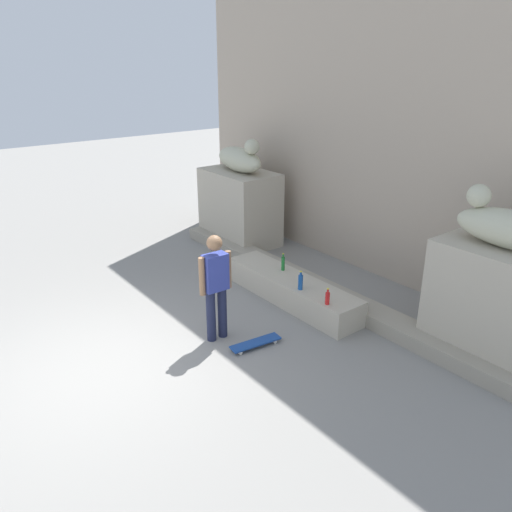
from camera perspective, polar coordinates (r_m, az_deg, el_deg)
ground_plane at (r=7.41m, az=-16.99°, el=-12.35°), size 40.00×40.00×0.00m
facade_wall at (r=9.81m, az=15.69°, el=17.52°), size 10.62×0.60×6.90m
pedestal_left at (r=11.56m, az=-1.85°, el=5.58°), size 1.81×1.11×1.65m
pedestal_right at (r=7.80m, az=25.96°, el=-4.94°), size 1.81×1.11×1.65m
statue_reclining_left at (r=11.27m, az=-1.83°, el=10.96°), size 1.65×0.74×0.78m
ledge_block at (r=8.86m, az=4.04°, el=-3.82°), size 2.87×0.66×0.45m
skater at (r=7.44m, az=-4.59°, el=-3.10°), size 0.23×0.54×1.67m
skateboard at (r=7.60m, az=-0.05°, el=-9.81°), size 0.29×0.82×0.08m
bottle_green at (r=9.02m, az=3.08°, el=-0.82°), size 0.06×0.06×0.32m
bottle_blue at (r=8.31m, az=5.07°, el=-2.93°), size 0.08×0.08×0.33m
bottle_red at (r=7.88m, az=8.10°, el=-4.71°), size 0.07×0.07×0.27m
stair_step at (r=9.25m, az=6.59°, el=-3.50°), size 7.96×0.50×0.23m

